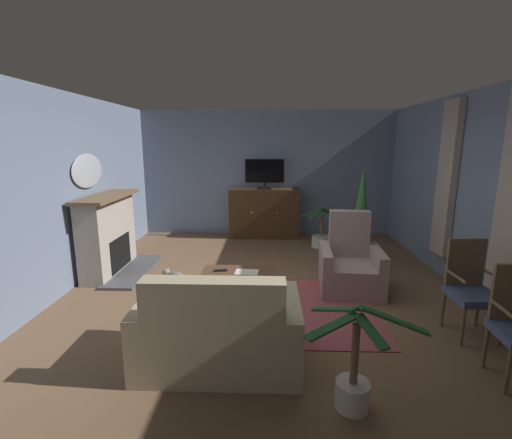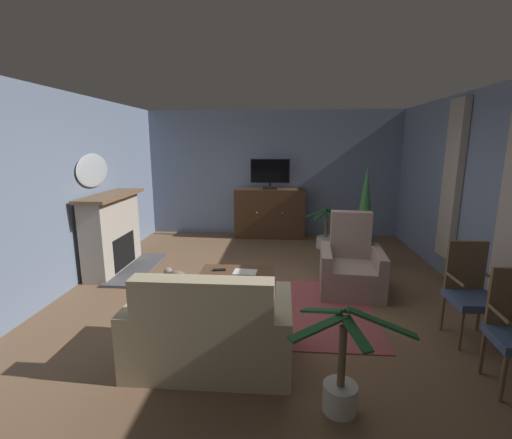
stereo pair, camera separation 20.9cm
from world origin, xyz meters
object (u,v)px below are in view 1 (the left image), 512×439
Objects in this scene: tv_cabinet at (264,214)px; potted_plant_on_hearth_side at (321,237)px; wall_mirror_oval at (88,171)px; side_chair_nearest_door at (471,287)px; potted_plant_tall_palm_by_window at (361,213)px; cat at (176,277)px; sofa_floral at (219,333)px; folded_newspaper at (247,272)px; potted_plant_leafy_by_curtain at (354,379)px; tv_remote at (221,270)px; television at (265,173)px; armchair_near_window at (350,267)px; fireplace at (110,236)px; coffee_table at (239,275)px.

tv_cabinet reaches higher than potted_plant_on_hearth_side.
wall_mirror_oval reaches higher than side_chair_nearest_door.
cat is (-2.91, -0.86, -0.83)m from potted_plant_tall_palm_by_window.
sofa_floral is at bearing -110.84° from potted_plant_on_hearth_side.
potted_plant_on_hearth_side is at bearing 66.89° from folded_newspaper.
potted_plant_on_hearth_side is 4.50m from potted_plant_leafy_by_curtain.
side_chair_nearest_door is 1.76× the size of cat.
tv_remote is 0.10× the size of potted_plant_tall_palm_by_window.
television reaches higher than armchair_near_window.
potted_plant_tall_palm_by_window is (4.29, 0.43, -0.71)m from wall_mirror_oval.
wall_mirror_oval reaches higher than folded_newspaper.
armchair_near_window is (3.92, -0.57, -1.29)m from wall_mirror_oval.
fireplace is at bearing 159.62° from side_chair_nearest_door.
potted_plant_leafy_by_curtain is (1.29, -1.93, -0.17)m from tv_remote.
armchair_near_window is 1.13× the size of potted_plant_leafy_by_curtain.
potted_plant_on_hearth_side is at bearing 85.03° from potted_plant_leafy_by_curtain.
tv_cabinet is 1.83× the size of television.
wall_mirror_oval is at bearing 133.71° from sofa_floral.
television reaches higher than tv_cabinet.
sofa_floral is (2.07, -2.42, -0.27)m from fireplace.
armchair_near_window is at bearing 48.91° from sofa_floral.
potted_plant_on_hearth_side is at bearing -132.93° from tv_remote.
television is 2.47m from potted_plant_tall_palm_by_window.
potted_plant_on_hearth_side reaches higher than tv_remote.
coffee_table is 5.68× the size of tv_remote.
potted_plant_on_hearth_side is (-1.12, 3.28, -0.33)m from side_chair_nearest_door.
potted_plant_leafy_by_curtain is (-1.51, -1.21, -0.28)m from side_chair_nearest_door.
tv_cabinet is 3.31m from coffee_table.
side_chair_nearest_door is (2.45, -0.70, 0.12)m from folded_newspaper.
coffee_table is 0.12m from folded_newspaper.
potted_plant_tall_palm_by_window reaches higher than cat.
television is at bearing 84.76° from coffee_table.
coffee_table is at bearing -119.42° from potted_plant_on_hearth_side.
potted_plant_on_hearth_side is 3.13m from cat.
armchair_near_window reaches higher than cat.
tv_cabinet is 1.02× the size of sofa_floral.
fireplace is at bearing -173.90° from potted_plant_tall_palm_by_window.
sofa_floral is 1.24m from potted_plant_leafy_by_curtain.
potted_plant_on_hearth_side is at bearing 113.27° from potted_plant_tall_palm_by_window.
side_chair_nearest_door is at bearing 155.79° from tv_remote.
coffee_table is 1.01× the size of potted_plant_leafy_by_curtain.
side_chair_nearest_door is (4.69, -1.74, -0.06)m from fireplace.
fireplace reaches higher than tv_cabinet.
television reaches higher than potted_plant_tall_palm_by_window.
cat is at bearing 114.93° from sofa_floral.
armchair_near_window is (1.24, -2.86, -0.18)m from tv_cabinet.
television is 3.25m from armchair_near_window.
tv_remote is at bearing -146.05° from potted_plant_tall_palm_by_window.
fireplace reaches higher than sofa_floral.
television is 0.87× the size of potted_plant_leafy_by_curtain.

